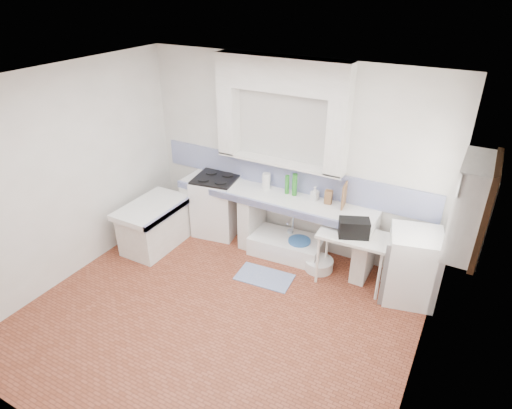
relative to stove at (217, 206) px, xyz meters
The scene contains 36 objects.
floor 2.08m from the stove, 57.35° to the right, with size 4.50×4.50×0.00m, color brown.
ceiling 3.09m from the stove, 57.35° to the right, with size 4.50×4.50×0.00m, color white.
wall_back 1.47m from the stove, 14.86° to the left, with size 4.50×4.50×0.00m, color white.
wall_front 3.98m from the stove, 73.55° to the right, with size 4.50×4.50×0.00m, color white.
wall_left 2.27m from the stove, 124.04° to the right, with size 4.50×4.50×0.00m, color white.
wall_right 3.87m from the stove, 27.07° to the right, with size 4.50×4.50×0.00m, color white.
alcove_mass 2.34m from the stove, ahead, with size 1.90×0.25×0.45m, color white.
window_frame 3.73m from the stove, ahead, with size 0.35×0.86×1.06m, color #332110.
lace_valance 3.73m from the stove, ahead, with size 0.01×0.84×0.24m, color white.
counter_slab 1.07m from the stove, ahead, with size 3.00×0.60×0.08m, color white.
counter_lip 1.11m from the stove, 16.21° to the right, with size 3.00×0.04×0.10m, color navy.
counter_pier_left 0.41m from the stove, behind, with size 0.20×0.55×0.82m, color white.
counter_pier_mid 0.65m from the stove, ahead, with size 0.20×0.55×0.82m, color white.
counter_pier_right 2.40m from the stove, ahead, with size 0.20×0.55×0.82m, color white.
peninsula_top 1.03m from the stove, 126.76° to the right, with size 0.70×1.10×0.08m, color white.
peninsula_base 1.02m from the stove, 126.76° to the right, with size 0.60×1.00×0.62m, color white.
peninsula_lip 0.88m from the stove, 108.74° to the right, with size 0.04×1.10×0.10m, color navy.
backsplash 1.30m from the stove, 14.12° to the left, with size 4.27×0.03×0.40m, color navy.
stove is the anchor object (origin of this frame).
sink 1.30m from the stove, ahead, with size 1.05×0.57×0.25m, color white.
side_table 2.31m from the stove, ahead, with size 0.91×0.51×0.04m, color white.
fridge 3.05m from the stove, ahead, with size 0.61×0.61×0.95m, color white.
bucket_red 0.97m from the stove, ahead, with size 0.30×0.30×0.28m, color #D05F36.
bucket_orange 1.19m from the stove, ahead, with size 0.29×0.29×0.27m, color #D6451A.
bucket_blue 1.50m from the stove, ahead, with size 0.33×0.33×0.31m, color #3066AD.
basin_white 1.88m from the stove, ahead, with size 0.40×0.40×0.16m, color white.
water_bottle_a 1.25m from the stove, ahead, with size 0.07×0.07×0.28m, color silver.
water_bottle_b 1.28m from the stove, ahead, with size 0.09×0.09×0.33m, color silver.
black_bag 2.34m from the stove, ahead, with size 0.38×0.22×0.24m, color black.
green_bottle_a 1.28m from the stove, ahead, with size 0.06×0.06×0.28m, color #267B23.
green_bottle_b 1.40m from the stove, ahead, with size 0.07×0.07×0.33m, color #267B23.
knife_block 1.86m from the stove, ahead, with size 0.10×0.08×0.20m, color brown.
cutting_board 2.09m from the stove, ahead, with size 0.02×0.25×0.34m, color brown.
paper_towel 0.99m from the stove, ahead, with size 0.12×0.12×0.24m, color white.
soap_bottle 1.67m from the stove, ahead, with size 0.09×0.09×0.21m, color white.
rug 1.51m from the stove, 30.54° to the right, with size 0.77×0.44×0.01m, color #324D97.
Camera 1 is at (2.37, -3.32, 3.72)m, focal length 30.48 mm.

